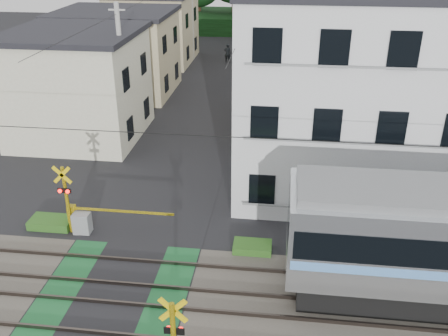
# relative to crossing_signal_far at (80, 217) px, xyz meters

# --- Properties ---
(ground) EXTENTS (120.00, 120.00, 0.00)m
(ground) POSITION_rel_crossing_signal_far_xyz_m (2.59, -3.65, -0.71)
(ground) COLOR black
(track_bed) EXTENTS (120.00, 120.00, 0.14)m
(track_bed) POSITION_rel_crossing_signal_far_xyz_m (2.59, -3.65, -0.67)
(track_bed) COLOR #47423A
(track_bed) RESTS_ON ground
(crossing_signal_far) EXTENTS (4.74, 0.65, 3.09)m
(crossing_signal_far) POSITION_rel_crossing_signal_far_xyz_m (0.00, 0.00, 0.00)
(crossing_signal_far) COLOR yellow
(crossing_signal_far) RESTS_ON ground
(apartment_block) EXTENTS (10.20, 8.36, 9.30)m
(apartment_block) POSITION_rel_crossing_signal_far_xyz_m (11.09, 5.84, 3.94)
(apartment_block) COLOR silver
(apartment_block) RESTS_ON ground
(houses_row) EXTENTS (22.07, 31.35, 6.80)m
(houses_row) POSITION_rel_crossing_signal_far_xyz_m (2.84, 22.27, 2.53)
(houses_row) COLOR beige
(houses_row) RESTS_ON ground
(catenary) EXTENTS (60.00, 5.04, 7.00)m
(catenary) POSITION_rel_crossing_signal_far_xyz_m (8.59, -3.62, 2.98)
(catenary) COLOR #2D2D33
(catenary) RESTS_ON ground
(utility_poles) EXTENTS (7.90, 42.00, 8.00)m
(utility_poles) POSITION_rel_crossing_signal_far_xyz_m (1.53, 19.35, 3.37)
(utility_poles) COLOR #A5A5A0
(utility_poles) RESTS_ON ground
(pedestrian) EXTENTS (0.67, 0.48, 1.74)m
(pedestrian) POSITION_rel_crossing_signal_far_xyz_m (2.65, 29.53, 0.16)
(pedestrian) COLOR black
(pedestrian) RESTS_ON ground
(weed_patches) EXTENTS (10.25, 8.80, 0.40)m
(weed_patches) POSITION_rel_crossing_signal_far_xyz_m (4.34, -3.74, -0.53)
(weed_patches) COLOR #2D5E1E
(weed_patches) RESTS_ON ground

